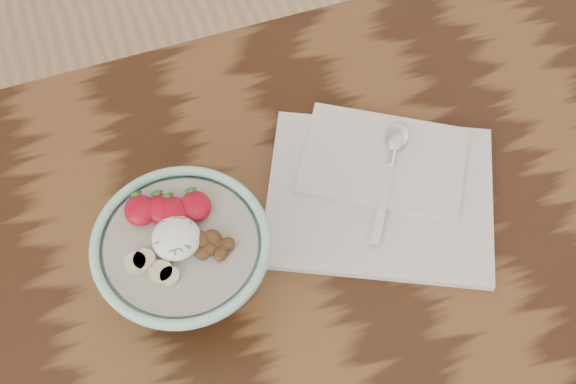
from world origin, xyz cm
name	(u,v)px	position (x,y,z in cm)	size (l,w,h in cm)	color
table	(219,374)	(0.00, 0.00, 65.70)	(160.00, 90.00, 75.00)	#341A0D
breakfast_bowl	(184,259)	(-0.25, 8.58, 81.68)	(19.56, 19.56, 13.02)	#9ED4C0
napkin	(380,188)	(25.82, 13.18, 75.72)	(34.87, 32.24, 1.72)	silver
spoon	(393,153)	(28.89, 16.78, 77.12)	(11.46, 16.48, 0.95)	silver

